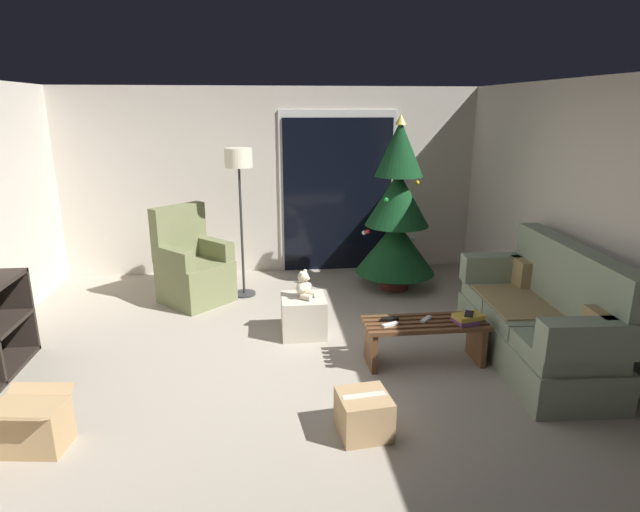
# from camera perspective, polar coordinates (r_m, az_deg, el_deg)

# --- Properties ---
(ground_plane) EXTENTS (7.00, 7.00, 0.00)m
(ground_plane) POSITION_cam_1_polar(r_m,az_deg,el_deg) (4.68, -4.03, -12.61)
(ground_plane) COLOR #9E9384
(wall_back) EXTENTS (5.72, 0.12, 2.50)m
(wall_back) POSITION_cam_1_polar(r_m,az_deg,el_deg) (7.24, -5.26, 8.11)
(wall_back) COLOR beige
(wall_back) RESTS_ON ground
(wall_right) EXTENTS (0.12, 6.00, 2.50)m
(wall_right) POSITION_cam_1_polar(r_m,az_deg,el_deg) (5.18, 29.20, 2.95)
(wall_right) COLOR beige
(wall_right) RESTS_ON ground
(patio_door_frame) EXTENTS (1.60, 0.02, 2.20)m
(patio_door_frame) POSITION_cam_1_polar(r_m,az_deg,el_deg) (7.26, 1.93, 6.99)
(patio_door_frame) COLOR silver
(patio_door_frame) RESTS_ON ground
(patio_door_glass) EXTENTS (1.50, 0.02, 2.10)m
(patio_door_glass) POSITION_cam_1_polar(r_m,az_deg,el_deg) (7.25, 1.94, 6.58)
(patio_door_glass) COLOR black
(patio_door_glass) RESTS_ON ground
(couch) EXTENTS (0.88, 1.98, 1.08)m
(couch) POSITION_cam_1_polar(r_m,az_deg,el_deg) (5.11, 23.03, -6.43)
(couch) COLOR gray
(couch) RESTS_ON ground
(coffee_table) EXTENTS (1.10, 0.40, 0.40)m
(coffee_table) POSITION_cam_1_polar(r_m,az_deg,el_deg) (4.82, 11.37, -8.48)
(coffee_table) COLOR brown
(coffee_table) RESTS_ON ground
(remote_black) EXTENTS (0.16, 0.05, 0.02)m
(remote_black) POSITION_cam_1_polar(r_m,az_deg,el_deg) (4.74, 7.66, -6.83)
(remote_black) COLOR black
(remote_black) RESTS_ON coffee_table
(remote_silver) EXTENTS (0.14, 0.14, 0.02)m
(remote_silver) POSITION_cam_1_polar(r_m,az_deg,el_deg) (4.78, 11.54, -6.79)
(remote_silver) COLOR #ADADB2
(remote_silver) RESTS_ON coffee_table
(remote_white) EXTENTS (0.16, 0.10, 0.02)m
(remote_white) POSITION_cam_1_polar(r_m,az_deg,el_deg) (4.63, 7.68, -7.41)
(remote_white) COLOR silver
(remote_white) RESTS_ON coffee_table
(book_stack) EXTENTS (0.28, 0.21, 0.08)m
(book_stack) POSITION_cam_1_polar(r_m,az_deg,el_deg) (4.80, 15.77, -6.60)
(book_stack) COLOR #6B3D7A
(book_stack) RESTS_ON coffee_table
(cell_phone) EXTENTS (0.13, 0.16, 0.01)m
(cell_phone) POSITION_cam_1_polar(r_m,az_deg,el_deg) (4.78, 16.01, -6.10)
(cell_phone) COLOR black
(cell_phone) RESTS_ON book_stack
(christmas_tree) EXTENTS (0.99, 0.99, 2.16)m
(christmas_tree) POSITION_cam_1_polar(r_m,az_deg,el_deg) (6.51, 8.41, 4.43)
(christmas_tree) COLOR #4C1E19
(christmas_tree) RESTS_ON ground
(armchair) EXTENTS (0.97, 0.97, 1.13)m
(armchair) POSITION_cam_1_polar(r_m,az_deg,el_deg) (6.33, -13.78, -1.32)
(armchair) COLOR olive
(armchair) RESTS_ON ground
(floor_lamp) EXTENTS (0.32, 0.32, 1.78)m
(floor_lamp) POSITION_cam_1_polar(r_m,az_deg,el_deg) (6.18, -8.84, 9.03)
(floor_lamp) COLOR #2D2D30
(floor_lamp) RESTS_ON ground
(ottoman) EXTENTS (0.44, 0.44, 0.40)m
(ottoman) POSITION_cam_1_polar(r_m,az_deg,el_deg) (5.31, -1.81, -6.56)
(ottoman) COLOR beige
(ottoman) RESTS_ON ground
(teddy_bear_cream) EXTENTS (0.22, 0.21, 0.29)m
(teddy_bear_cream) POSITION_cam_1_polar(r_m,az_deg,el_deg) (5.19, -1.74, -3.31)
(teddy_bear_cream) COLOR beige
(teddy_bear_cream) RESTS_ON ottoman
(cardboard_box_taped_mid_floor) EXTENTS (0.39, 0.39, 0.30)m
(cardboard_box_taped_mid_floor) POSITION_cam_1_polar(r_m,az_deg,el_deg) (3.85, 4.80, -16.87)
(cardboard_box_taped_mid_floor) COLOR tan
(cardboard_box_taped_mid_floor) RESTS_ON ground
(cardboard_box_open_near_shelf) EXTENTS (0.50, 0.51, 0.38)m
(cardboard_box_open_near_shelf) POSITION_cam_1_polar(r_m,az_deg,el_deg) (4.17, -29.11, -15.99)
(cardboard_box_open_near_shelf) COLOR tan
(cardboard_box_open_near_shelf) RESTS_ON ground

